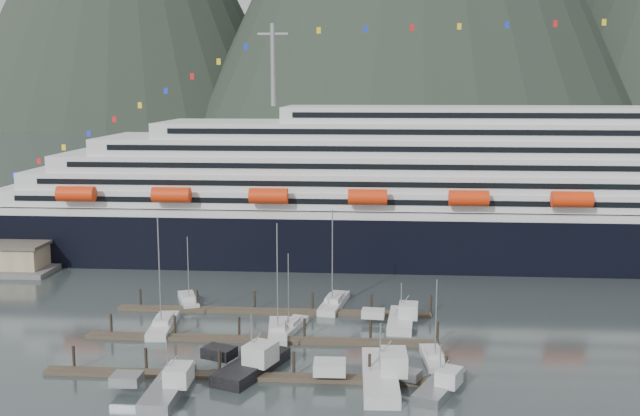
# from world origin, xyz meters

# --- Properties ---
(ground) EXTENTS (1600.00, 1600.00, 0.00)m
(ground) POSITION_xyz_m (0.00, 0.00, 0.00)
(ground) COLOR #404C4B
(ground) RESTS_ON ground
(cruise_ship) EXTENTS (210.00, 30.40, 50.30)m
(cruise_ship) POSITION_xyz_m (30.03, 54.94, 12.04)
(cruise_ship) COLOR black
(cruise_ship) RESTS_ON ground
(dock_near) EXTENTS (48.18, 2.28, 3.20)m
(dock_near) POSITION_xyz_m (-4.93, -9.95, 0.31)
(dock_near) COLOR #3F3228
(dock_near) RESTS_ON ground
(dock_mid) EXTENTS (48.18, 2.28, 3.20)m
(dock_mid) POSITION_xyz_m (-4.93, 3.05, 0.31)
(dock_mid) COLOR #3F3228
(dock_mid) RESTS_ON ground
(dock_far) EXTENTS (48.18, 2.28, 3.20)m
(dock_far) POSITION_xyz_m (-4.93, 16.05, 0.31)
(dock_far) COLOR #3F3228
(dock_far) RESTS_ON ground
(sailboat_b) EXTENTS (3.94, 11.31, 16.82)m
(sailboat_b) POSITION_xyz_m (-19.56, 7.05, 0.46)
(sailboat_b) COLOR silver
(sailboat_b) RESTS_ON ground
(sailboat_c) EXTENTS (4.47, 9.04, 11.65)m
(sailboat_c) POSITION_xyz_m (-1.34, 8.18, 0.40)
(sailboat_c) COLOR silver
(sailboat_c) RESTS_ON ground
(sailboat_d) EXTENTS (3.84, 11.23, 16.41)m
(sailboat_d) POSITION_xyz_m (-2.88, 5.99, 0.44)
(sailboat_d) COLOR silver
(sailboat_d) RESTS_ON ground
(sailboat_e) EXTENTS (5.57, 9.52, 11.41)m
(sailboat_e) POSITION_xyz_m (-19.14, 19.99, 0.40)
(sailboat_e) COLOR silver
(sailboat_e) RESTS_ON ground
(sailboat_g) EXTENTS (4.64, 11.87, 16.17)m
(sailboat_g) POSITION_xyz_m (4.10, 19.99, 0.45)
(sailboat_g) COLOR silver
(sailboat_g) RESTS_ON ground
(sailboat_h) EXTENTS (3.24, 8.74, 11.29)m
(sailboat_h) POSITION_xyz_m (18.00, -3.03, 0.40)
(sailboat_h) COLOR silver
(sailboat_h) RESTS_ON ground
(trawler_a) EXTENTS (9.00, 12.52, 6.87)m
(trawler_a) POSITION_xyz_m (-12.73, -15.00, 0.88)
(trawler_a) COLOR gray
(trawler_a) RESTS_ON ground
(trawler_b) EXTENTS (10.74, 12.92, 8.04)m
(trawler_b) POSITION_xyz_m (-4.32, -8.08, 0.99)
(trawler_b) COLOR black
(trawler_b) RESTS_ON ground
(trawler_c) EXTENTS (10.98, 15.60, 7.94)m
(trawler_c) POSITION_xyz_m (11.05, -10.04, 0.98)
(trawler_c) COLOR silver
(trawler_c) RESTS_ON ground
(trawler_d) EXTENTS (8.85, 10.66, 6.08)m
(trawler_d) POSITION_xyz_m (17.89, -12.28, 0.81)
(trawler_d) COLOR gray
(trawler_d) RESTS_ON ground
(trawler_e) EXTENTS (8.27, 10.84, 6.88)m
(trawler_e) POSITION_xyz_m (14.20, 11.50, 0.88)
(trawler_e) COLOR silver
(trawler_e) RESTS_ON ground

